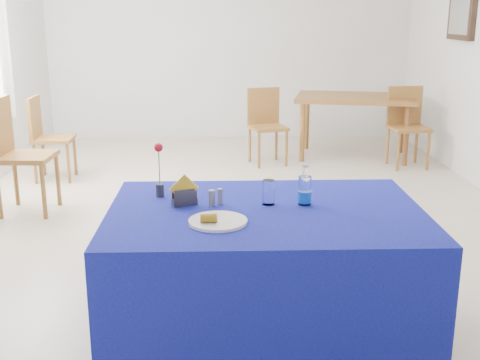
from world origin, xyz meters
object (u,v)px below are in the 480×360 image
(plate, at_px, (218,221))
(chair_win_b, at_px, (45,132))
(oak_table, at_px, (355,102))
(chair_win_a, at_px, (15,147))
(blue_table, at_px, (265,278))
(chair_bg_right, at_px, (407,121))
(water_bottle, at_px, (305,191))
(chair_bg_left, at_px, (266,120))

(plate, xyz_separation_m, chair_win_b, (-1.83, 3.59, -0.25))
(oak_table, bearing_deg, chair_win_a, -149.45)
(plate, bearing_deg, blue_table, 38.83)
(chair_bg_right, height_order, chair_win_a, chair_win_a)
(water_bottle, xyz_separation_m, chair_bg_right, (1.71, 3.81, -0.30))
(chair_bg_left, relative_size, chair_win_a, 0.86)
(blue_table, height_order, chair_win_a, chair_win_a)
(water_bottle, bearing_deg, chair_bg_right, 65.77)
(chair_win_a, bearing_deg, plate, -141.36)
(water_bottle, bearing_deg, oak_table, 74.21)
(chair_bg_left, height_order, chair_bg_right, chair_bg_right)
(blue_table, relative_size, chair_bg_right, 1.75)
(blue_table, xyz_separation_m, oak_table, (1.41, 4.33, 0.30))
(chair_bg_left, bearing_deg, plate, -112.62)
(oak_table, height_order, chair_bg_right, chair_bg_right)
(chair_bg_right, bearing_deg, water_bottle, -118.63)
(blue_table, bearing_deg, oak_table, 71.97)
(plate, xyz_separation_m, chair_win_a, (-1.78, 2.50, -0.18))
(plate, bearing_deg, chair_bg_left, 82.65)
(water_bottle, distance_m, chair_win_b, 4.03)
(blue_table, relative_size, chair_win_b, 1.80)
(chair_bg_left, distance_m, chair_bg_right, 1.62)
(water_bottle, height_order, chair_win_b, water_bottle)
(blue_table, xyz_separation_m, chair_bg_right, (1.92, 3.89, 0.15))
(plate, bearing_deg, water_bottle, 31.37)
(water_bottle, bearing_deg, plate, -148.63)
(chair_bg_right, distance_m, chair_win_b, 4.02)
(blue_table, height_order, oak_table, blue_table)
(water_bottle, distance_m, chair_bg_right, 4.19)
(water_bottle, xyz_separation_m, oak_table, (1.20, 4.25, -0.15))
(oak_table, bearing_deg, plate, -110.05)
(blue_table, xyz_separation_m, chair_win_a, (-2.03, 2.30, 0.21))
(blue_table, distance_m, chair_win_a, 3.07)
(chair_bg_right, height_order, chair_win_b, chair_bg_right)
(oak_table, bearing_deg, chair_bg_left, -166.64)
(plate, distance_m, oak_table, 4.82)
(chair_win_b, bearing_deg, chair_win_a, -179.20)
(plate, distance_m, chair_bg_right, 4.63)
(blue_table, bearing_deg, chair_bg_left, 85.68)
(blue_table, distance_m, chair_bg_right, 4.34)
(chair_bg_right, xyz_separation_m, chair_win_a, (-3.95, -1.58, 0.06))
(water_bottle, relative_size, oak_table, 0.14)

